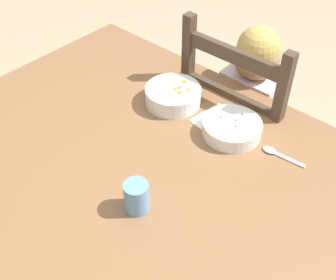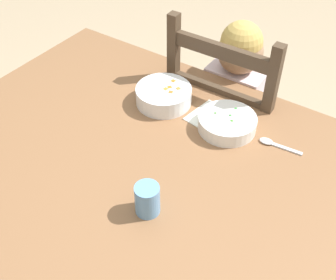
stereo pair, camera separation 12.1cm
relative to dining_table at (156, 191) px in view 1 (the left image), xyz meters
The scene contains 8 objects.
dining_table is the anchor object (origin of this frame).
dining_chair 0.61m from the dining_table, 95.47° to the left, with size 0.43×0.43×1.01m.
child_figure 0.58m from the dining_table, 95.56° to the left, with size 0.32×0.31×0.96m.
bowl_of_peas 0.31m from the dining_table, 76.53° to the left, with size 0.19×0.19×0.05m.
bowl_of_carrots 0.35m from the dining_table, 122.47° to the left, with size 0.19×0.19×0.06m.
spoon 0.38m from the dining_table, 53.03° to the left, with size 0.14×0.03×0.01m.
drinking_cup 0.19m from the dining_table, 68.03° to the right, with size 0.07×0.07×0.09m, color #669CD2.
paper_napkin 0.31m from the dining_table, 87.53° to the left, with size 0.16×0.14×0.00m, color white.
Camera 1 is at (0.59, -0.61, 1.66)m, focal length 45.47 mm.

